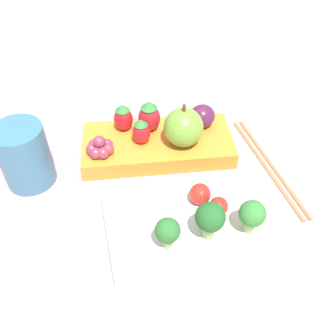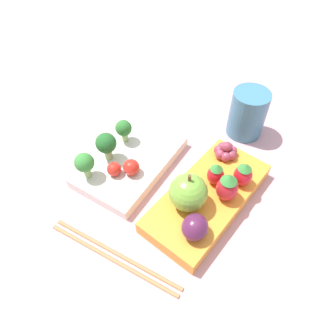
{
  "view_description": "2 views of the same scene",
  "coord_description": "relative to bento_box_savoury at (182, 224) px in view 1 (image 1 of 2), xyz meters",
  "views": [
    {
      "loc": [
        0.09,
        0.34,
        0.38
      ],
      "look_at": [
        0.0,
        0.0,
        0.04
      ],
      "focal_mm": 40.0,
      "sensor_mm": 36.0,
      "label": 1
    },
    {
      "loc": [
        -0.26,
        -0.16,
        0.4
      ],
      "look_at": [
        0.0,
        0.0,
        0.04
      ],
      "focal_mm": 32.0,
      "sensor_mm": 36.0,
      "label": 2
    }
  ],
  "objects": [
    {
      "name": "strawberry_1",
      "position": [
        0.04,
        -0.18,
        0.04
      ],
      "size": [
        0.03,
        0.03,
        0.04
      ],
      "color": "red",
      "rests_on": "bento_box_fruit"
    },
    {
      "name": "broccoli_floret_2",
      "position": [
        -0.07,
        0.03,
        0.04
      ],
      "size": [
        0.03,
        0.03,
        0.05
      ],
      "color": "#93B770",
      "rests_on": "bento_box_savoury"
    },
    {
      "name": "bento_box_fruit",
      "position": [
        -0.0,
        -0.15,
        0.0
      ],
      "size": [
        0.23,
        0.13,
        0.03
      ],
      "color": "orange",
      "rests_on": "ground_plane"
    },
    {
      "name": "strawberry_2",
      "position": [
        0.02,
        -0.15,
        0.03
      ],
      "size": [
        0.03,
        0.03,
        0.04
      ],
      "color": "red",
      "rests_on": "bento_box_fruit"
    },
    {
      "name": "apple",
      "position": [
        -0.04,
        -0.13,
        0.04
      ],
      "size": [
        0.06,
        0.06,
        0.07
      ],
      "color": "#70A838",
      "rests_on": "bento_box_fruit"
    },
    {
      "name": "cherry_tomato_1",
      "position": [
        -0.03,
        -0.02,
        0.02
      ],
      "size": [
        0.03,
        0.03,
        0.03
      ],
      "color": "red",
      "rests_on": "bento_box_savoury"
    },
    {
      "name": "chopsticks_pair",
      "position": [
        -0.15,
        -0.08,
        -0.01
      ],
      "size": [
        0.03,
        0.21,
        0.01
      ],
      "color": "#A37547",
      "rests_on": "ground_plane"
    },
    {
      "name": "cherry_tomato_0",
      "position": [
        -0.05,
        0.0,
        0.02
      ],
      "size": [
        0.02,
        0.02,
        0.02
      ],
      "color": "red",
      "rests_on": "bento_box_savoury"
    },
    {
      "name": "broccoli_floret_1",
      "position": [
        0.03,
        0.03,
        0.04
      ],
      "size": [
        0.03,
        0.03,
        0.04
      ],
      "color": "#93B770",
      "rests_on": "bento_box_savoury"
    },
    {
      "name": "bento_box_savoury",
      "position": [
        0.0,
        0.0,
        0.0
      ],
      "size": [
        0.19,
        0.12,
        0.02
      ],
      "color": "silver",
      "rests_on": "ground_plane"
    },
    {
      "name": "broccoli_floret_0",
      "position": [
        -0.02,
        0.03,
        0.04
      ],
      "size": [
        0.03,
        0.03,
        0.05
      ],
      "color": "#93B770",
      "rests_on": "bento_box_savoury"
    },
    {
      "name": "plum",
      "position": [
        -0.08,
        -0.16,
        0.03
      ],
      "size": [
        0.04,
        0.04,
        0.03
      ],
      "color": "#511E42",
      "rests_on": "bento_box_fruit"
    },
    {
      "name": "grape_cluster",
      "position": [
        0.08,
        -0.14,
        0.03
      ],
      "size": [
        0.04,
        0.04,
        0.03
      ],
      "color": "#93384C",
      "rests_on": "bento_box_fruit"
    },
    {
      "name": "ground_plane",
      "position": [
        -0.0,
        -0.08,
        -0.01
      ],
      "size": [
        4.0,
        4.0,
        0.0
      ],
      "primitive_type": "plane",
      "color": "#C6939E"
    },
    {
      "name": "drinking_cup",
      "position": [
        0.18,
        -0.13,
        0.03
      ],
      "size": [
        0.07,
        0.07,
        0.09
      ],
      "color": "teal",
      "rests_on": "ground_plane"
    },
    {
      "name": "strawberry_0",
      "position": [
        0.0,
        -0.17,
        0.04
      ],
      "size": [
        0.03,
        0.03,
        0.05
      ],
      "color": "red",
      "rests_on": "bento_box_fruit"
    }
  ]
}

